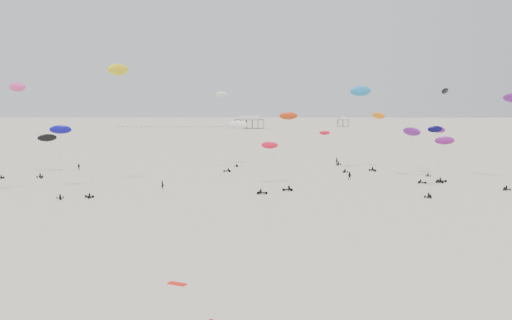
{
  "coord_description": "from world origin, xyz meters",
  "views": [
    {
      "loc": [
        1.77,
        1.27,
        16.66
      ],
      "look_at": [
        0.0,
        88.0,
        7.0
      ],
      "focal_mm": 35.0,
      "sensor_mm": 36.0,
      "label": 1
    }
  ],
  "objects_px": {
    "pavilion_main": "(249,122)",
    "rig_4": "(377,131)",
    "pavilion_small": "(343,122)",
    "rig_0": "(60,142)",
    "rig_9": "(15,98)",
    "spectator_0": "(163,189)"
  },
  "relations": [
    {
      "from": "pavilion_main",
      "to": "rig_4",
      "type": "xyz_separation_m",
      "value": [
        40.5,
        -218.89,
        5.62
      ]
    },
    {
      "from": "pavilion_small",
      "to": "rig_0",
      "type": "relative_size",
      "value": 0.59
    },
    {
      "from": "rig_4",
      "to": "rig_9",
      "type": "bearing_deg",
      "value": -17.18
    },
    {
      "from": "rig_9",
      "to": "spectator_0",
      "type": "height_order",
      "value": "rig_9"
    },
    {
      "from": "pavilion_main",
      "to": "spectator_0",
      "type": "relative_size",
      "value": 10.58
    },
    {
      "from": "pavilion_small",
      "to": "rig_0",
      "type": "xyz_separation_m",
      "value": [
        -97.62,
        -284.4,
        5.97
      ]
    },
    {
      "from": "pavilion_small",
      "to": "rig_0",
      "type": "height_order",
      "value": "rig_0"
    },
    {
      "from": "pavilion_small",
      "to": "rig_4",
      "type": "height_order",
      "value": "rig_4"
    },
    {
      "from": "rig_0",
      "to": "pavilion_small",
      "type": "bearing_deg",
      "value": -134.93
    },
    {
      "from": "pavilion_small",
      "to": "rig_9",
      "type": "distance_m",
      "value": 289.33
    },
    {
      "from": "pavilion_main",
      "to": "pavilion_small",
      "type": "xyz_separation_m",
      "value": [
        70.0,
        30.0,
        -0.74
      ]
    },
    {
      "from": "rig_4",
      "to": "rig_9",
      "type": "distance_m",
      "value": 88.23
    },
    {
      "from": "pavilion_main",
      "to": "spectator_0",
      "type": "xyz_separation_m",
      "value": [
        -8.82,
        -251.33,
        -4.22
      ]
    },
    {
      "from": "pavilion_main",
      "to": "rig_0",
      "type": "height_order",
      "value": "rig_0"
    },
    {
      "from": "rig_0",
      "to": "rig_9",
      "type": "height_order",
      "value": "rig_9"
    },
    {
      "from": "rig_9",
      "to": "spectator_0",
      "type": "xyz_separation_m",
      "value": [
        37.09,
        -16.64,
        -18.15
      ]
    },
    {
      "from": "spectator_0",
      "to": "rig_9",
      "type": "bearing_deg",
      "value": 19.52
    },
    {
      "from": "rig_0",
      "to": "rig_9",
      "type": "xyz_separation_m",
      "value": [
        -18.29,
        19.71,
        8.7
      ]
    },
    {
      "from": "pavilion_main",
      "to": "rig_9",
      "type": "bearing_deg",
      "value": -101.07
    },
    {
      "from": "pavilion_small",
      "to": "rig_9",
      "type": "xyz_separation_m",
      "value": [
        -115.9,
        -264.69,
        14.67
      ]
    },
    {
      "from": "pavilion_main",
      "to": "rig_9",
      "type": "xyz_separation_m",
      "value": [
        -45.9,
        -234.69,
        13.93
      ]
    },
    {
      "from": "rig_4",
      "to": "rig_9",
      "type": "height_order",
      "value": "rig_9"
    }
  ]
}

